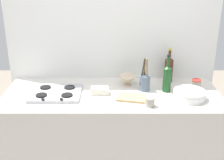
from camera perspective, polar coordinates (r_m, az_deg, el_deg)
counter_block at (r=2.73m, az=-0.00°, el=-11.14°), size 1.80×0.70×0.90m
backsplash_panel at (r=2.77m, az=0.00°, el=6.58°), size 1.90×0.06×2.42m
stovetop_hob at (r=2.53m, az=-10.56°, el=-2.41°), size 0.41×0.35×0.04m
plate_stack at (r=2.48m, az=14.45°, el=-2.72°), size 0.26×0.26×0.07m
wine_bottle_leftmost at (r=2.76m, az=10.68°, el=2.09°), size 0.08×0.08×0.31m
wine_bottle_mid_left at (r=2.55m, az=10.40°, el=0.41°), size 0.07×0.07×0.32m
mixing_bowl at (r=2.67m, az=2.98°, el=0.01°), size 0.15×0.15×0.09m
butter_dish at (r=2.49m, az=-2.34°, el=-2.05°), size 0.14×0.09×0.06m
utensil_crock at (r=2.56m, az=6.16°, el=-0.31°), size 0.09×0.09×0.29m
condiment_jar_front at (r=2.31m, az=7.19°, el=-4.08°), size 0.08×0.08×0.07m
condiment_jar_rear at (r=2.66m, az=15.65°, el=-0.87°), size 0.08×0.08×0.10m
cutting_board at (r=2.42m, az=3.71°, el=-3.35°), size 0.25×0.20×0.02m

